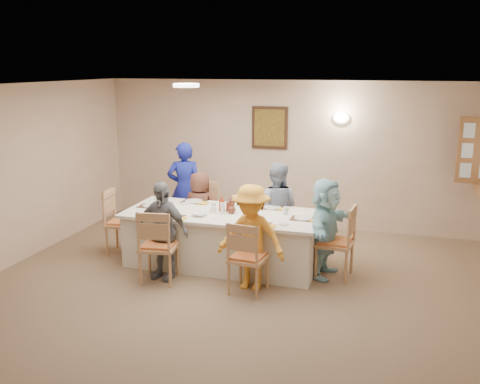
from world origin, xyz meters
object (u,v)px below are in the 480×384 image
(dining_table, at_px, (223,239))
(diner_front_left, at_px, (162,230))
(diner_back_left, at_px, (200,209))
(diner_back_right, at_px, (276,209))
(diner_front_right, at_px, (251,238))
(chair_front_left, at_px, (159,245))
(condiment_ketchup, at_px, (222,204))
(chair_left_end, at_px, (123,222))
(chair_back_right, at_px, (278,221))
(chair_back_left, at_px, (203,213))
(chair_right_end, at_px, (335,241))
(diner_right_end, at_px, (325,228))
(caregiver, at_px, (185,189))
(chair_front_right, at_px, (248,256))

(dining_table, bearing_deg, diner_front_left, -131.42)
(dining_table, xyz_separation_m, diner_back_left, (-0.60, 0.68, 0.20))
(diner_back_right, xyz_separation_m, diner_front_right, (0.00, -1.36, -0.02))
(chair_front_left, distance_m, condiment_ketchup, 1.09)
(chair_left_end, bearing_deg, diner_front_right, -115.16)
(dining_table, bearing_deg, chair_back_right, 53.13)
(chair_back_right, xyz_separation_m, diner_back_left, (-1.20, -0.12, 0.13))
(chair_back_left, distance_m, chair_right_end, 2.29)
(chair_right_end, bearing_deg, chair_left_end, -84.52)
(chair_left_end, height_order, chair_right_end, chair_right_end)
(diner_front_left, relative_size, diner_right_end, 0.98)
(diner_back_left, distance_m, diner_front_right, 1.82)
(chair_right_end, distance_m, diner_front_right, 1.18)
(chair_back_left, bearing_deg, condiment_ketchup, -59.94)
(diner_right_end, bearing_deg, caregiver, 74.82)
(chair_front_left, height_order, diner_front_right, diner_front_right)
(chair_front_left, bearing_deg, diner_right_end, -167.31)
(chair_back_left, distance_m, chair_front_left, 1.60)
(diner_back_right, bearing_deg, chair_right_end, 144.41)
(chair_right_end, bearing_deg, diner_front_left, -66.97)
(diner_right_end, xyz_separation_m, caregiver, (-2.47, 1.15, 0.10))
(chair_back_left, xyz_separation_m, diner_front_right, (1.20, -1.48, 0.19))
(diner_back_left, relative_size, caregiver, 0.76)
(diner_front_right, distance_m, diner_right_end, 1.07)
(diner_front_left, bearing_deg, chair_right_end, 26.82)
(diner_back_left, distance_m, caregiver, 0.68)
(condiment_ketchup, bearing_deg, caregiver, 132.63)
(condiment_ketchup, bearing_deg, diner_front_right, -48.90)
(dining_table, relative_size, chair_back_right, 2.98)
(chair_right_end, distance_m, diner_back_left, 2.26)
(chair_front_right, xyz_separation_m, condiment_ketchup, (-0.63, 0.84, 0.41))
(chair_left_end, distance_m, diner_back_right, 2.26)
(dining_table, bearing_deg, diner_back_right, 48.58)
(chair_right_end, height_order, condiment_ketchup, same)
(diner_front_right, height_order, condiment_ketchup, diner_front_right)
(chair_left_end, relative_size, diner_right_end, 0.74)
(diner_back_right, distance_m, diner_front_right, 1.36)
(chair_front_right, relative_size, chair_right_end, 0.94)
(diner_back_left, relative_size, diner_front_left, 0.90)
(chair_right_end, xyz_separation_m, caregiver, (-2.60, 1.15, 0.28))
(chair_front_right, distance_m, diner_front_left, 1.22)
(chair_front_right, distance_m, diner_right_end, 1.16)
(chair_back_right, xyz_separation_m, diner_right_end, (0.82, -0.80, 0.21))
(diner_front_right, height_order, caregiver, caregiver)
(diner_front_left, bearing_deg, dining_table, 57.85)
(chair_left_end, height_order, caregiver, caregiver)
(chair_right_end, height_order, diner_back_right, diner_back_right)
(diner_back_left, bearing_deg, diner_front_right, 136.42)
(chair_back_left, relative_size, chair_back_right, 1.05)
(dining_table, bearing_deg, diner_right_end, 0.00)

